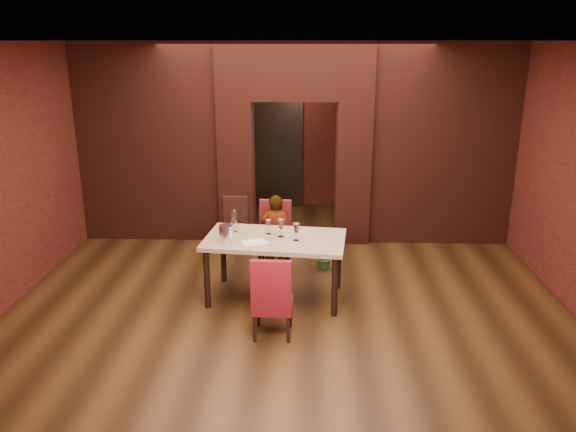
% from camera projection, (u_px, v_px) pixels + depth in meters
% --- Properties ---
extents(floor, '(8.00, 8.00, 0.00)m').
position_uv_depth(floor, '(290.00, 287.00, 7.61)').
color(floor, '#412610').
rests_on(floor, ground).
extents(ceiling, '(7.00, 8.00, 0.04)m').
position_uv_depth(ceiling, '(291.00, 41.00, 6.65)').
color(ceiling, silver).
rests_on(ceiling, ground).
extents(wall_back, '(7.00, 0.04, 3.20)m').
position_uv_depth(wall_back, '(297.00, 126.00, 10.94)').
color(wall_back, maroon).
rests_on(wall_back, ground).
extents(wall_front, '(7.00, 0.04, 3.20)m').
position_uv_depth(wall_front, '(267.00, 325.00, 3.32)').
color(wall_front, maroon).
rests_on(wall_front, ground).
extents(wall_left, '(0.04, 8.00, 3.20)m').
position_uv_depth(wall_left, '(20.00, 170.00, 7.26)').
color(wall_left, maroon).
rests_on(wall_left, ground).
extents(wall_right, '(0.04, 8.00, 3.20)m').
position_uv_depth(wall_right, '(570.00, 175.00, 7.00)').
color(wall_right, maroon).
rests_on(wall_right, ground).
extents(pillar_left, '(0.55, 0.55, 2.30)m').
position_uv_depth(pillar_left, '(237.00, 171.00, 9.20)').
color(pillar_left, maroon).
rests_on(pillar_left, ground).
extents(pillar_right, '(0.55, 0.55, 2.30)m').
position_uv_depth(pillar_right, '(353.00, 172.00, 9.13)').
color(pillar_right, maroon).
rests_on(pillar_right, ground).
extents(lintel, '(2.45, 0.55, 0.90)m').
position_uv_depth(lintel, '(295.00, 71.00, 8.69)').
color(lintel, maroon).
rests_on(lintel, ground).
extents(wing_wall_left, '(2.28, 0.35, 3.20)m').
position_uv_depth(wing_wall_left, '(150.00, 143.00, 9.12)').
color(wing_wall_left, maroon).
rests_on(wing_wall_left, ground).
extents(wing_wall_right, '(2.28, 0.35, 3.20)m').
position_uv_depth(wing_wall_right, '(443.00, 145.00, 8.95)').
color(wing_wall_right, maroon).
rests_on(wing_wall_right, ground).
extents(vent_panel, '(0.40, 0.03, 0.50)m').
position_uv_depth(vent_panel, '(236.00, 211.00, 9.10)').
color(vent_panel, '#9E452D').
rests_on(vent_panel, ground).
extents(rear_door, '(0.90, 0.08, 2.10)m').
position_uv_depth(rear_door, '(277.00, 154.00, 11.06)').
color(rear_door, black).
rests_on(rear_door, ground).
extents(rear_door_frame, '(1.02, 0.04, 2.22)m').
position_uv_depth(rear_door_frame, '(277.00, 155.00, 11.02)').
color(rear_door_frame, black).
rests_on(rear_door_frame, ground).
extents(dining_table, '(1.85, 1.16, 0.82)m').
position_uv_depth(dining_table, '(275.00, 268.00, 7.21)').
color(dining_table, tan).
rests_on(dining_table, ground).
extents(chair_far, '(0.47, 0.47, 1.02)m').
position_uv_depth(chair_far, '(274.00, 238.00, 8.01)').
color(chair_far, maroon).
rests_on(chair_far, ground).
extents(chair_near, '(0.45, 0.45, 0.97)m').
position_uv_depth(chair_near, '(273.00, 295.00, 6.27)').
color(chair_near, maroon).
rests_on(chair_near, ground).
extents(person_seated, '(0.46, 0.33, 1.17)m').
position_uv_depth(person_seated, '(276.00, 235.00, 7.91)').
color(person_seated, beige).
rests_on(person_seated, ground).
extents(wine_glass_a, '(0.08, 0.08, 0.19)m').
position_uv_depth(wine_glass_a, '(268.00, 227.00, 7.19)').
color(wine_glass_a, white).
rests_on(wine_glass_a, dining_table).
extents(wine_glass_b, '(0.09, 0.09, 0.23)m').
position_uv_depth(wine_glass_b, '(281.00, 228.00, 7.08)').
color(wine_glass_b, white).
rests_on(wine_glass_b, dining_table).
extents(wine_glass_c, '(0.09, 0.09, 0.22)m').
position_uv_depth(wine_glass_c, '(296.00, 232.00, 6.95)').
color(wine_glass_c, white).
rests_on(wine_glass_c, dining_table).
extents(tasting_sheet, '(0.36, 0.32, 0.00)m').
position_uv_depth(tasting_sheet, '(254.00, 242.00, 6.92)').
color(tasting_sheet, silver).
rests_on(tasting_sheet, dining_table).
extents(wine_bucket, '(0.17, 0.17, 0.21)m').
position_uv_depth(wine_bucket, '(226.00, 233.00, 6.92)').
color(wine_bucket, silver).
rests_on(wine_bucket, dining_table).
extents(water_bottle, '(0.07, 0.07, 0.31)m').
position_uv_depth(water_bottle, '(234.00, 220.00, 7.26)').
color(water_bottle, silver).
rests_on(water_bottle, dining_table).
extents(potted_plant, '(0.38, 0.34, 0.38)m').
position_uv_depth(potted_plant, '(324.00, 257.00, 8.18)').
color(potted_plant, '#36702C').
rests_on(potted_plant, ground).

